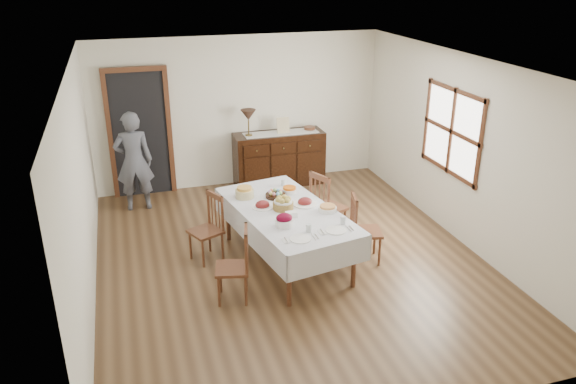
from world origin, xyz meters
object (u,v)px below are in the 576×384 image
object	(u,v)px
dining_table	(286,216)
person	(133,158)
chair_left_near	(236,264)
chair_right_far	(326,205)
chair_left_far	(208,227)
sideboard	(279,159)
chair_right_near	(363,228)
table_lamp	(248,116)

from	to	relation	value
dining_table	person	world-z (taller)	person
person	chair_left_near	bearing A→B (deg)	109.04
dining_table	chair_right_far	distance (m)	0.92
chair_left_far	person	world-z (taller)	person
chair_right_far	sideboard	xyz separation A→B (m)	(-0.06, 2.22, -0.03)
dining_table	sideboard	distance (m)	2.83
chair_left_near	chair_left_far	world-z (taller)	chair_left_near
chair_right_near	table_lamp	distance (m)	3.19
chair_left_near	person	bearing A→B (deg)	-148.56
chair_left_near	sideboard	bearing A→B (deg)	169.89
chair_left_near	dining_table	bearing A→B (deg)	143.78
chair_left_far	sideboard	bearing A→B (deg)	120.61
dining_table	chair_right_far	size ratio (longest dim) A/B	2.37
dining_table	chair_left_near	xyz separation A→B (m)	(-0.81, -0.69, -0.20)
table_lamp	chair_left_far	bearing A→B (deg)	-115.52
chair_left_far	chair_right_far	xyz separation A→B (m)	(1.71, 0.12, 0.05)
chair_left_far	person	distance (m)	2.17
chair_left_near	sideboard	distance (m)	3.74
dining_table	table_lamp	world-z (taller)	table_lamp
chair_left_far	table_lamp	size ratio (longest dim) A/B	1.99
chair_left_near	table_lamp	bearing A→B (deg)	177.80
chair_left_far	table_lamp	bearing A→B (deg)	130.21
sideboard	table_lamp	world-z (taller)	table_lamp
table_lamp	sideboard	bearing A→B (deg)	2.48
sideboard	person	size ratio (longest dim) A/B	0.92
chair_left_near	table_lamp	distance (m)	3.63
chair_right_near	sideboard	size ratio (longest dim) A/B	0.59
chair_right_far	table_lamp	distance (m)	2.41
chair_right_near	dining_table	bearing A→B (deg)	88.59
chair_right_far	sideboard	distance (m)	2.23
dining_table	table_lamp	size ratio (longest dim) A/B	5.18
person	table_lamp	xyz separation A→B (m)	(1.94, 0.35, 0.44)
dining_table	sideboard	bearing A→B (deg)	65.32
sideboard	table_lamp	bearing A→B (deg)	-177.52
chair_right_far	person	distance (m)	3.16
chair_right_near	chair_right_far	world-z (taller)	chair_right_far
dining_table	chair_left_far	distance (m)	1.06
dining_table	chair_right_near	bearing A→B (deg)	-25.23
chair_left_near	chair_left_far	size ratio (longest dim) A/B	1.01
dining_table	chair_left_near	world-z (taller)	chair_left_near
person	chair_left_far	bearing A→B (deg)	114.19
dining_table	chair_right_near	size ratio (longest dim) A/B	2.54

